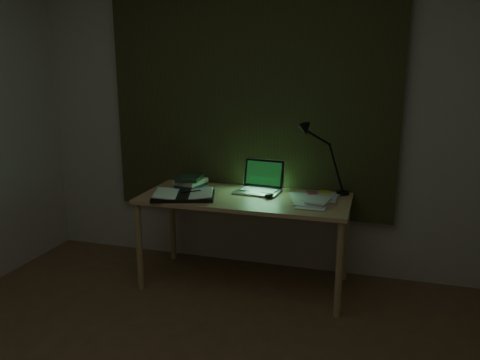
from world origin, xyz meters
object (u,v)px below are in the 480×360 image
object	(u,v)px
book_stack	(190,181)
desk_lamp	(344,160)
open_textbook	(184,195)
laptop	(258,178)
loose_papers	(311,200)
desk	(245,241)

from	to	relation	value
book_stack	desk_lamp	bearing A→B (deg)	5.34
book_stack	open_textbook	bearing A→B (deg)	-76.70
laptop	loose_papers	size ratio (longest dim) A/B	1.06
laptop	desk	bearing A→B (deg)	-110.48
desk	laptop	xyz separation A→B (m)	(0.06, 0.12, 0.45)
desk	open_textbook	size ratio (longest dim) A/B	3.46
loose_papers	desk_lamp	bearing A→B (deg)	52.63
desk	open_textbook	world-z (taller)	open_textbook
open_textbook	book_stack	distance (m)	0.30
desk	loose_papers	world-z (taller)	loose_papers
open_textbook	book_stack	size ratio (longest dim) A/B	1.91
desk_lamp	book_stack	bearing A→B (deg)	177.89
open_textbook	book_stack	xyz separation A→B (m)	(-0.07, 0.29, 0.03)
open_textbook	loose_papers	size ratio (longest dim) A/B	1.26
open_textbook	loose_papers	bearing A→B (deg)	-7.57
desk	loose_papers	xyz separation A→B (m)	(0.47, 0.01, 0.35)
laptop	open_textbook	world-z (taller)	laptop
laptop	open_textbook	distance (m)	0.55
open_textbook	desk_lamp	world-z (taller)	desk_lamp
desk	book_stack	bearing A→B (deg)	162.42
book_stack	desk_lamp	xyz separation A→B (m)	(1.14, 0.11, 0.21)
book_stack	desk_lamp	world-z (taller)	desk_lamp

